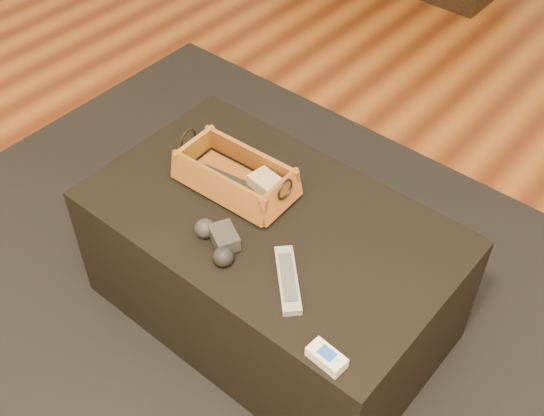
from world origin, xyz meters
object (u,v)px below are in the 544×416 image
Objects in this scene: tv_remote at (228,182)px; cream_gadget at (327,357)px; ottoman at (271,267)px; silver_remote at (288,279)px; wicker_basket at (235,177)px; game_controller at (218,240)px.

tv_remote is 0.61m from cream_gadget.
ottoman is at bearing -12.18° from tv_remote.
cream_gadget reaches higher than silver_remote.
tv_remote is 0.51× the size of wicker_basket.
silver_remote is at bearing -33.05° from tv_remote.
cream_gadget is at bearing -35.06° from tv_remote.
ottoman is 0.29m from game_controller.
silver_remote is at bearing 150.07° from cream_gadget.
wicker_basket is 0.60m from cream_gadget.
tv_remote is at bearing 153.26° from cream_gadget.
ottoman is 5.87× the size of game_controller.
cream_gadget is at bearing -28.60° from wicker_basket.
silver_remote is (0.32, -0.17, -0.03)m from wicker_basket.
wicker_basket is at bearing 151.40° from cream_gadget.
tv_remote reaches higher than silver_remote.
cream_gadget is at bearing -34.73° from ottoman.
ottoman is 2.87× the size of wicker_basket.
silver_remote is at bearing -27.74° from wicker_basket.
wicker_basket is at bearing 152.26° from silver_remote.
tv_remote is 1.94× the size of cream_gadget.
wicker_basket is at bearing 120.81° from game_controller.
wicker_basket is 0.37m from silver_remote.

